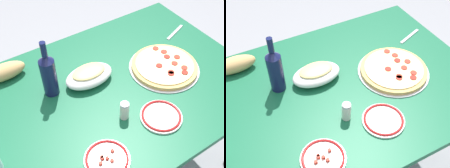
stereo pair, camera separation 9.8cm
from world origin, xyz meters
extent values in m
plane|color=gray|center=(0.00, 0.00, 0.00)|extent=(8.00, 8.00, 0.00)
cube|color=#145938|center=(0.00, 0.00, 0.71)|extent=(1.38, 0.96, 0.03)
cylinder|color=#33302D|center=(0.63, 0.42, 0.35)|extent=(0.07, 0.07, 0.69)
cylinder|color=#B7B7BC|center=(0.30, -0.03, 0.73)|extent=(0.36, 0.36, 0.01)
cylinder|color=tan|center=(0.30, -0.03, 0.74)|extent=(0.33, 0.33, 0.02)
cylinder|color=beige|center=(0.30, -0.03, 0.75)|extent=(0.29, 0.29, 0.01)
cylinder|color=maroon|center=(0.34, 0.01, 0.75)|extent=(0.03, 0.03, 0.00)
cylinder|color=maroon|center=(0.27, -0.03, 0.75)|extent=(0.03, 0.03, 0.00)
cylinder|color=#B22D1E|center=(0.34, 0.09, 0.75)|extent=(0.03, 0.03, 0.00)
cylinder|color=maroon|center=(0.34, -0.13, 0.75)|extent=(0.03, 0.03, 0.00)
cylinder|color=#B22D1E|center=(0.36, 0.05, 0.75)|extent=(0.03, 0.03, 0.00)
cylinder|color=#B22D1E|center=(0.28, -0.09, 0.75)|extent=(0.03, 0.03, 0.00)
cylinder|color=#B22D1E|center=(0.38, -0.02, 0.75)|extent=(0.03, 0.03, 0.00)
cylinder|color=maroon|center=(0.28, -0.10, 0.75)|extent=(0.03, 0.03, 0.00)
cylinder|color=#B22D1E|center=(0.34, -0.05, 0.75)|extent=(0.03, 0.03, 0.00)
cylinder|color=#B22D1E|center=(0.36, -0.11, 0.75)|extent=(0.03, 0.03, 0.00)
ellipsoid|color=white|center=(-0.06, 0.10, 0.76)|extent=(0.24, 0.15, 0.07)
ellipsoid|color=#AD2819|center=(-0.06, 0.10, 0.77)|extent=(0.20, 0.12, 0.03)
ellipsoid|color=#EACC75|center=(-0.06, 0.10, 0.79)|extent=(0.17, 0.10, 0.02)
cylinder|color=#141942|center=(-0.25, 0.14, 0.82)|extent=(0.07, 0.07, 0.19)
cone|color=#141942|center=(-0.25, 0.14, 0.93)|extent=(0.07, 0.07, 0.03)
cylinder|color=#141942|center=(-0.25, 0.14, 0.98)|extent=(0.03, 0.03, 0.07)
cylinder|color=white|center=(-0.23, -0.31, 0.73)|extent=(0.18, 0.18, 0.01)
torus|color=red|center=(-0.23, -0.31, 0.74)|extent=(0.17, 0.17, 0.01)
cube|color=#AD2819|center=(-0.24, -0.29, 0.74)|extent=(0.01, 0.01, 0.01)
cube|color=#AD2819|center=(-0.22, -0.33, 0.74)|extent=(0.01, 0.01, 0.01)
cube|color=#AD2819|center=(-0.19, -0.29, 0.74)|extent=(0.01, 0.01, 0.01)
cube|color=#AD2819|center=(-0.24, -0.30, 0.74)|extent=(0.01, 0.01, 0.01)
cube|color=#AD2819|center=(-0.23, -0.31, 0.74)|extent=(0.01, 0.01, 0.01)
cube|color=#AD2819|center=(-0.26, -0.31, 0.74)|extent=(0.01, 0.01, 0.01)
cylinder|color=white|center=(0.08, -0.26, 0.73)|extent=(0.18, 0.18, 0.01)
torus|color=red|center=(0.08, -0.26, 0.74)|extent=(0.17, 0.17, 0.01)
ellipsoid|color=tan|center=(-0.39, 0.35, 0.76)|extent=(0.21, 0.09, 0.08)
cylinder|color=silver|center=(-0.05, -0.17, 0.76)|extent=(0.04, 0.04, 0.07)
cylinder|color=#B7B7BC|center=(-0.05, -0.17, 0.80)|extent=(0.04, 0.04, 0.01)
cube|color=#B7B7BC|center=(0.55, 0.17, 0.72)|extent=(0.17, 0.07, 0.00)
camera|label=1|loc=(-0.54, -0.81, 1.75)|focal=47.78mm
camera|label=2|loc=(-0.46, -0.86, 1.75)|focal=47.78mm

